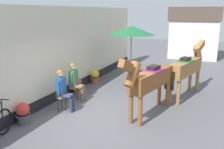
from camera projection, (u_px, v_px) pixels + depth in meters
name	position (u px, v px, depth m)	size (l,w,h in m)	color
ground_plane	(137.00, 90.00, 10.58)	(40.00, 40.00, 0.00)	#56565B
pub_facade_wall	(64.00, 56.00, 9.82)	(0.34, 14.00, 3.40)	beige
distant_cottage	(195.00, 32.00, 17.63)	(3.40, 2.60, 3.50)	silver
seated_visitor_near	(63.00, 88.00, 8.21)	(0.61, 0.49, 1.39)	gold
seated_visitor_far	(75.00, 80.00, 9.22)	(0.61, 0.49, 1.39)	gold
saddled_horse_near	(150.00, 80.00, 7.75)	(0.93, 2.95, 2.06)	brown
saddled_horse_far	(187.00, 67.00, 9.55)	(1.03, 2.94, 2.06)	#9E6B38
flower_planter_nearest	(23.00, 113.00, 7.34)	(0.43, 0.43, 0.64)	#4C4C51
flower_planter_inner_far	(77.00, 85.00, 10.12)	(0.43, 0.43, 0.64)	#A85638
flower_planter_farthest	(95.00, 76.00, 11.50)	(0.43, 0.43, 0.64)	#A85638
cafe_parasol	(131.00, 31.00, 11.31)	(2.10, 2.10, 2.58)	black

